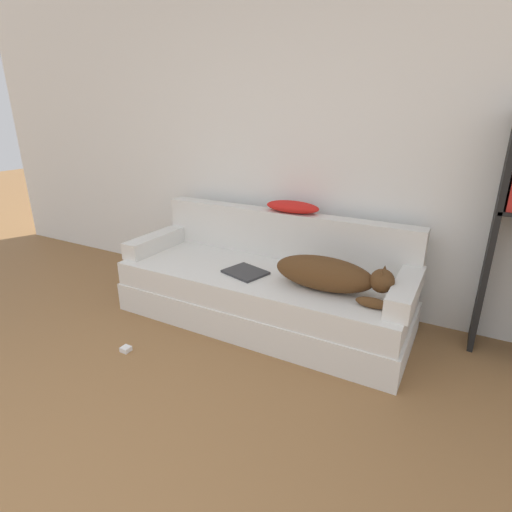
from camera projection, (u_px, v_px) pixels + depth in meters
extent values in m
cube|color=white|center=(295.00, 139.00, 3.23)|extent=(7.43, 0.06, 2.70)
cube|color=silver|center=(262.00, 306.00, 3.16)|extent=(2.24, 0.86, 0.23)
cube|color=silver|center=(262.00, 282.00, 3.08)|extent=(2.20, 0.82, 0.19)
cube|color=silver|center=(283.00, 234.00, 3.28)|extent=(2.20, 0.15, 0.39)
cube|color=silver|center=(157.00, 242.00, 3.50)|extent=(0.15, 0.67, 0.14)
cube|color=silver|center=(406.00, 291.00, 2.55)|extent=(0.15, 0.67, 0.14)
ellipsoid|color=#513319|center=(323.00, 273.00, 2.70)|extent=(0.69, 0.26, 0.23)
sphere|color=#513319|center=(382.00, 281.00, 2.52)|extent=(0.16, 0.16, 0.16)
cone|color=#513319|center=(382.00, 275.00, 2.46)|extent=(0.05, 0.05, 0.07)
cone|color=#513319|center=(385.00, 270.00, 2.53)|extent=(0.05, 0.05, 0.07)
ellipsoid|color=#513319|center=(372.00, 303.00, 2.47)|extent=(0.21, 0.07, 0.07)
cube|color=#2D2D30|center=(245.00, 272.00, 3.00)|extent=(0.35, 0.31, 0.02)
ellipsoid|color=red|center=(292.00, 207.00, 3.18)|extent=(0.45, 0.20, 0.09)
cube|color=black|center=(493.00, 238.00, 2.60)|extent=(0.04, 0.26, 1.58)
cube|color=white|center=(126.00, 349.00, 2.76)|extent=(0.06, 0.06, 0.03)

